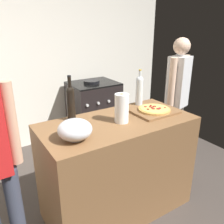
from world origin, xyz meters
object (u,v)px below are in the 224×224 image
object	(u,v)px
paper_towel_roll	(122,108)
stove	(94,112)
person_in_red	(177,96)
mixing_bowl	(75,130)
pizza	(154,109)
wine_bottle_green	(71,102)
wine_bottle_amber	(139,89)

from	to	relation	value
paper_towel_roll	stove	world-z (taller)	paper_towel_roll
paper_towel_roll	person_in_red	xyz separation A→B (m)	(1.04, 0.34, -0.15)
mixing_bowl	paper_towel_roll	distance (m)	0.48
mixing_bowl	paper_towel_roll	xyz separation A→B (m)	(0.47, 0.09, 0.04)
paper_towel_roll	person_in_red	bearing A→B (deg)	18.21
pizza	stove	size ratio (longest dim) A/B	0.31
wine_bottle_green	pizza	bearing A→B (deg)	-18.34
pizza	paper_towel_roll	xyz separation A→B (m)	(-0.39, -0.02, 0.09)
paper_towel_roll	stove	bearing A→B (deg)	70.73
wine_bottle_amber	stove	bearing A→B (deg)	85.28
pizza	wine_bottle_amber	xyz separation A→B (m)	(0.02, 0.26, 0.13)
stove	person_in_red	distance (m)	1.31
paper_towel_roll	mixing_bowl	bearing A→B (deg)	-169.10
stove	wine_bottle_amber	bearing A→B (deg)	-94.72
paper_towel_roll	person_in_red	distance (m)	1.11
mixing_bowl	paper_towel_roll	bearing A→B (deg)	10.90
stove	person_in_red	world-z (taller)	person_in_red
paper_towel_roll	wine_bottle_amber	distance (m)	0.50
mixing_bowl	stove	distance (m)	1.91
paper_towel_roll	wine_bottle_green	bearing A→B (deg)	142.43
paper_towel_roll	stove	size ratio (longest dim) A/B	0.26
wine_bottle_green	stove	world-z (taller)	wine_bottle_green
paper_towel_roll	stove	xyz separation A→B (m)	(0.51, 1.46, -0.60)
pizza	stove	world-z (taller)	pizza
paper_towel_roll	wine_bottle_green	size ratio (longest dim) A/B	0.64
pizza	paper_towel_roll	size ratio (longest dim) A/B	1.19
paper_towel_roll	wine_bottle_amber	xyz separation A→B (m)	(0.41, 0.28, 0.04)
pizza	person_in_red	world-z (taller)	person_in_red
wine_bottle_green	wine_bottle_amber	xyz separation A→B (m)	(0.75, 0.02, -0.01)
wine_bottle_green	wine_bottle_amber	world-z (taller)	wine_bottle_green
mixing_bowl	wine_bottle_green	size ratio (longest dim) A/B	0.64
paper_towel_roll	stove	distance (m)	1.66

